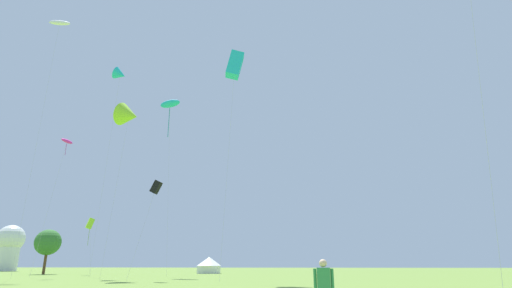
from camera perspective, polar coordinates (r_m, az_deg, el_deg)
kite_magenta_parafoil at (r=60.84m, az=-25.61°, el=0.31°), size 1.49×3.27×18.37m
kite_lime_delta at (r=51.65m, az=-17.85°, el=3.94°), size 3.54×3.71×21.00m
kite_cyan_parafoil at (r=62.91m, az=-12.30°, el=5.65°), size 4.05×2.86×26.05m
kite_black_box at (r=43.96m, az=-14.21°, el=-6.07°), size 2.05×2.72×10.28m
kite_white_parafoil at (r=66.19m, az=-26.46°, el=15.32°), size 3.14×2.17×35.62m
kite_cyan_delta at (r=65.64m, az=-18.99°, el=9.44°), size 2.48×2.41×30.96m
kite_lime_box at (r=69.84m, az=-22.80°, el=-10.54°), size 2.70×2.42×8.75m
kite_cyan_box at (r=45.22m, az=-3.07°, el=11.29°), size 2.28×1.80×24.55m
festival_tent_center at (r=74.92m, az=-6.79°, el=-16.84°), size 4.40×4.40×2.86m
observatory_dome at (r=115.35m, az=-31.99°, el=-12.27°), size 6.40×6.40×10.80m
tree_distant_left at (r=76.82m, az=-27.81°, el=-12.44°), size 4.22×4.22×7.24m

